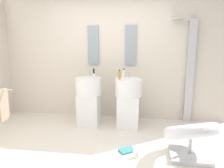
{
  "coord_description": "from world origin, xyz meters",
  "views": [
    {
      "loc": [
        0.63,
        -2.87,
        1.68
      ],
      "look_at": [
        0.15,
        0.55,
        0.95
      ],
      "focal_mm": 34.9,
      "sensor_mm": 36.0,
      "label": 1
    }
  ],
  "objects_px": {
    "lounge_chair": "(191,134)",
    "coffee_mug": "(136,154)",
    "soap_bottle_clear": "(94,76)",
    "pedestal_sink_left": "(89,99)",
    "towel_rack": "(2,106)",
    "shower_column": "(189,69)",
    "magazine_teal": "(127,150)",
    "soap_bottle_black": "(94,73)",
    "pedestal_sink_right": "(128,101)",
    "soap_bottle_white": "(124,73)",
    "soap_bottle_amber": "(119,75)"
  },
  "relations": [
    {
      "from": "towel_rack",
      "to": "pedestal_sink_right",
      "type": "bearing_deg",
      "value": 26.76
    },
    {
      "from": "towel_rack",
      "to": "coffee_mug",
      "type": "height_order",
      "value": "towel_rack"
    },
    {
      "from": "shower_column",
      "to": "soap_bottle_clear",
      "type": "height_order",
      "value": "shower_column"
    },
    {
      "from": "magazine_teal",
      "to": "soap_bottle_black",
      "type": "distance_m",
      "value": 1.65
    },
    {
      "from": "towel_rack",
      "to": "soap_bottle_amber",
      "type": "xyz_separation_m",
      "value": [
        1.76,
        0.9,
        0.39
      ]
    },
    {
      "from": "pedestal_sink_right",
      "to": "towel_rack",
      "type": "bearing_deg",
      "value": -153.24
    },
    {
      "from": "soap_bottle_white",
      "to": "magazine_teal",
      "type": "bearing_deg",
      "value": -82.05
    },
    {
      "from": "pedestal_sink_right",
      "to": "magazine_teal",
      "type": "bearing_deg",
      "value": -86.9
    },
    {
      "from": "lounge_chair",
      "to": "pedestal_sink_right",
      "type": "bearing_deg",
      "value": 133.91
    },
    {
      "from": "soap_bottle_black",
      "to": "soap_bottle_amber",
      "type": "xyz_separation_m",
      "value": [
        0.52,
        -0.17,
        0.0
      ]
    },
    {
      "from": "coffee_mug",
      "to": "soap_bottle_clear",
      "type": "height_order",
      "value": "soap_bottle_clear"
    },
    {
      "from": "pedestal_sink_right",
      "to": "soap_bottle_white",
      "type": "bearing_deg",
      "value": 125.53
    },
    {
      "from": "towel_rack",
      "to": "coffee_mug",
      "type": "xyz_separation_m",
      "value": [
        2.12,
        -0.16,
        -0.57
      ]
    },
    {
      "from": "soap_bottle_black",
      "to": "pedestal_sink_left",
      "type": "bearing_deg",
      "value": -129.47
    },
    {
      "from": "lounge_chair",
      "to": "soap_bottle_clear",
      "type": "height_order",
      "value": "soap_bottle_clear"
    },
    {
      "from": "lounge_chair",
      "to": "coffee_mug",
      "type": "height_order",
      "value": "lounge_chair"
    },
    {
      "from": "shower_column",
      "to": "magazine_teal",
      "type": "xyz_separation_m",
      "value": [
        -1.11,
        -1.4,
        -1.05
      ]
    },
    {
      "from": "pedestal_sink_left",
      "to": "soap_bottle_amber",
      "type": "height_order",
      "value": "soap_bottle_amber"
    },
    {
      "from": "pedestal_sink_left",
      "to": "shower_column",
      "type": "height_order",
      "value": "shower_column"
    },
    {
      "from": "shower_column",
      "to": "magazine_teal",
      "type": "height_order",
      "value": "shower_column"
    },
    {
      "from": "soap_bottle_clear",
      "to": "magazine_teal",
      "type": "bearing_deg",
      "value": -52.01
    },
    {
      "from": "shower_column",
      "to": "soap_bottle_amber",
      "type": "relative_size",
      "value": 11.43
    },
    {
      "from": "lounge_chair",
      "to": "soap_bottle_clear",
      "type": "relative_size",
      "value": 8.19
    },
    {
      "from": "soap_bottle_clear",
      "to": "lounge_chair",
      "type": "bearing_deg",
      "value": -29.19
    },
    {
      "from": "lounge_chair",
      "to": "soap_bottle_clear",
      "type": "distance_m",
      "value": 1.92
    },
    {
      "from": "soap_bottle_black",
      "to": "soap_bottle_clear",
      "type": "height_order",
      "value": "soap_bottle_black"
    },
    {
      "from": "shower_column",
      "to": "soap_bottle_white",
      "type": "bearing_deg",
      "value": -167.5
    },
    {
      "from": "shower_column",
      "to": "magazine_teal",
      "type": "relative_size",
      "value": 8.93
    },
    {
      "from": "pedestal_sink_left",
      "to": "lounge_chair",
      "type": "distance_m",
      "value": 2.0
    },
    {
      "from": "soap_bottle_black",
      "to": "pedestal_sink_right",
      "type": "bearing_deg",
      "value": -8.71
    },
    {
      "from": "pedestal_sink_left",
      "to": "soap_bottle_amber",
      "type": "xyz_separation_m",
      "value": [
        0.61,
        -0.07,
        0.5
      ]
    },
    {
      "from": "soap_bottle_black",
      "to": "soap_bottle_amber",
      "type": "height_order",
      "value": "soap_bottle_amber"
    },
    {
      "from": "coffee_mug",
      "to": "magazine_teal",
      "type": "bearing_deg",
      "value": 133.43
    },
    {
      "from": "soap_bottle_black",
      "to": "soap_bottle_clear",
      "type": "distance_m",
      "value": 0.22
    },
    {
      "from": "shower_column",
      "to": "soap_bottle_black",
      "type": "xyz_separation_m",
      "value": [
        -1.85,
        -0.32,
        -0.06
      ]
    },
    {
      "from": "pedestal_sink_right",
      "to": "magazine_teal",
      "type": "xyz_separation_m",
      "value": [
        0.05,
        -0.98,
        -0.49
      ]
    },
    {
      "from": "pedestal_sink_right",
      "to": "soap_bottle_clear",
      "type": "height_order",
      "value": "soap_bottle_clear"
    },
    {
      "from": "pedestal_sink_left",
      "to": "towel_rack",
      "type": "height_order",
      "value": "pedestal_sink_left"
    },
    {
      "from": "towel_rack",
      "to": "soap_bottle_white",
      "type": "relative_size",
      "value": 5.71
    },
    {
      "from": "soap_bottle_clear",
      "to": "soap_bottle_black",
      "type": "bearing_deg",
      "value": 105.11
    },
    {
      "from": "shower_column",
      "to": "lounge_chair",
      "type": "xyz_separation_m",
      "value": [
        -0.21,
        -1.42,
        -0.73
      ]
    },
    {
      "from": "coffee_mug",
      "to": "pedestal_sink_left",
      "type": "bearing_deg",
      "value": 130.56
    },
    {
      "from": "towel_rack",
      "to": "soap_bottle_clear",
      "type": "height_order",
      "value": "soap_bottle_clear"
    },
    {
      "from": "towel_rack",
      "to": "soap_bottle_clear",
      "type": "relative_size",
      "value": 7.58
    },
    {
      "from": "pedestal_sink_left",
      "to": "soap_bottle_clear",
      "type": "relative_size",
      "value": 8.3
    },
    {
      "from": "towel_rack",
      "to": "soap_bottle_black",
      "type": "distance_m",
      "value": 1.69
    },
    {
      "from": "coffee_mug",
      "to": "soap_bottle_black",
      "type": "distance_m",
      "value": 1.79
    },
    {
      "from": "towel_rack",
      "to": "magazine_teal",
      "type": "xyz_separation_m",
      "value": [
        1.98,
        -0.01,
        -0.6
      ]
    },
    {
      "from": "soap_bottle_clear",
      "to": "soap_bottle_white",
      "type": "relative_size",
      "value": 0.75
    },
    {
      "from": "pedestal_sink_left",
      "to": "soap_bottle_white",
      "type": "xyz_separation_m",
      "value": [
        0.67,
        0.15,
        0.5
      ]
    }
  ]
}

